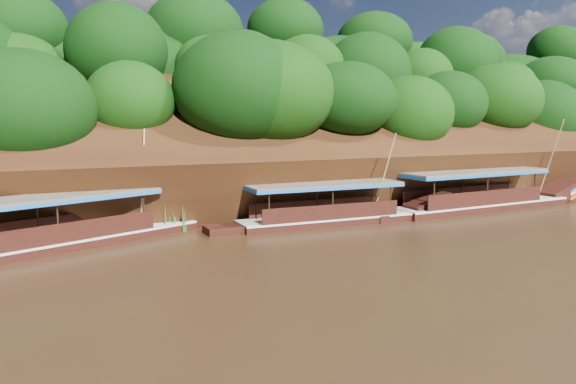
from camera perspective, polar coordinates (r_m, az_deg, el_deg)
name	(u,v)px	position (r m, az deg, el deg)	size (l,w,h in m)	color
ground	(386,256)	(25.76, 9.96, -6.38)	(160.00, 160.00, 0.00)	black
riverbank	(222,171)	(45.65, -6.73, 2.14)	(120.00, 30.06, 19.40)	black
boat_0	(492,200)	(40.57, 20.02, -0.76)	(16.69, 3.35, 6.54)	black
boat_1	(346,214)	(33.21, 5.95, -2.20)	(14.02, 2.80, 5.73)	black
boat_2	(83,233)	(29.16, -20.12, -3.93)	(15.90, 8.07, 6.06)	black
reeds	(244,210)	(32.47, -4.54, -1.82)	(48.17, 2.66, 1.96)	#2A5B16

